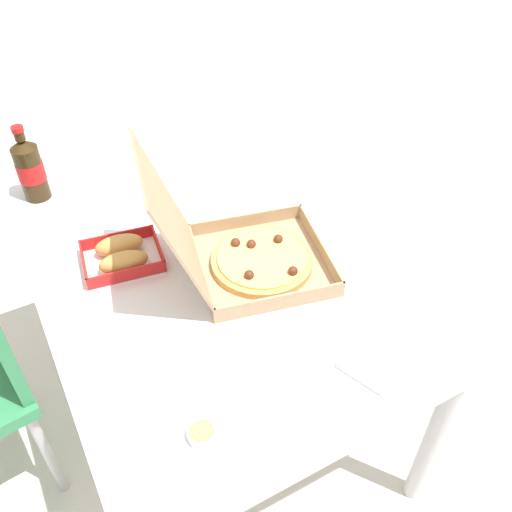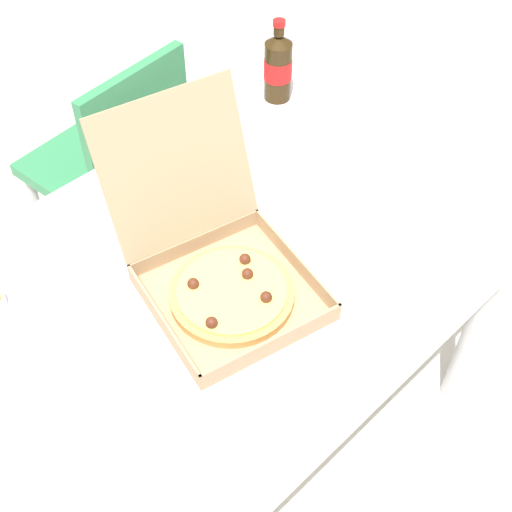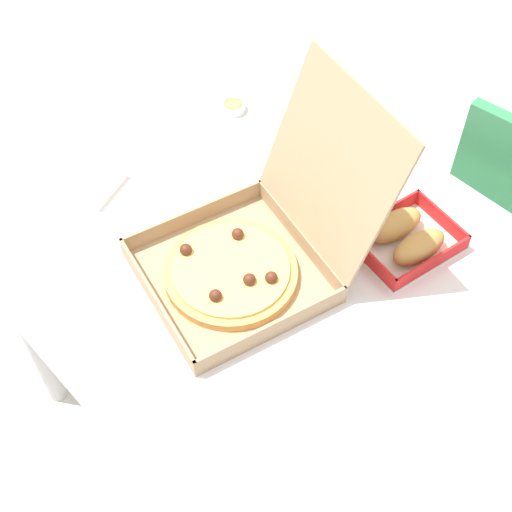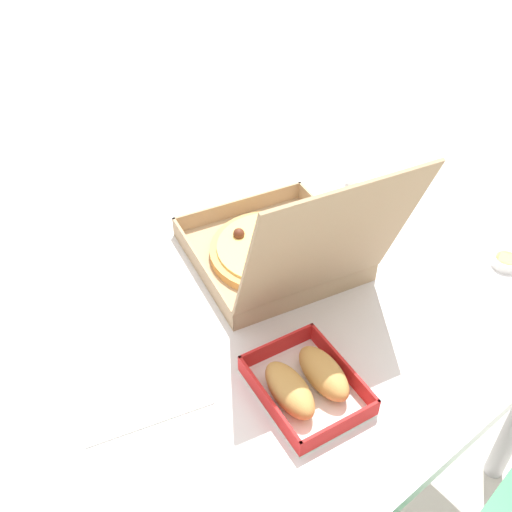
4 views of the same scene
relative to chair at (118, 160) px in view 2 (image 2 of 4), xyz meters
name	(u,v)px [view 2 (image 2 of 4)]	position (x,y,z in m)	size (l,w,h in m)	color
ground_plane	(239,419)	(-0.15, -0.68, -0.48)	(10.00, 10.00, 0.00)	beige
dining_table	(234,279)	(-0.15, -0.68, 0.15)	(1.17, 0.88, 0.71)	white
chair	(118,160)	(0.00, 0.00, 0.00)	(0.44, 0.44, 0.83)	#338451
pizza_box_open	(221,270)	(-0.23, -0.72, 0.28)	(0.40, 0.48, 0.34)	tan
bread_side_box	(199,178)	(-0.06, -0.46, 0.26)	(0.18, 0.21, 0.06)	white
cola_bottle	(278,66)	(0.32, -0.34, 0.33)	(0.07, 0.07, 0.22)	#33230F
paper_menu	(316,181)	(0.15, -0.64, 0.23)	(0.21, 0.15, 0.00)	white
napkin_pile	(93,434)	(-0.61, -0.82, 0.24)	(0.11, 0.11, 0.02)	white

